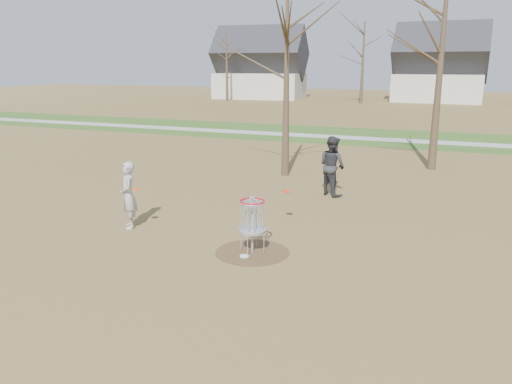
% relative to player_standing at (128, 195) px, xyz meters
% --- Properties ---
extents(ground, '(160.00, 160.00, 0.00)m').
position_rel_player_standing_xyz_m(ground, '(3.87, -0.50, -0.93)').
color(ground, brown).
rests_on(ground, ground).
extents(green_band, '(160.00, 8.00, 0.01)m').
position_rel_player_standing_xyz_m(green_band, '(3.87, 20.50, -0.92)').
color(green_band, '#2D5119').
rests_on(green_band, ground).
extents(footpath, '(160.00, 1.50, 0.01)m').
position_rel_player_standing_xyz_m(footpath, '(3.87, 19.50, -0.91)').
color(footpath, '#9E9E99').
rests_on(footpath, green_band).
extents(dirt_circle, '(1.80, 1.80, 0.01)m').
position_rel_player_standing_xyz_m(dirt_circle, '(3.87, -0.50, -0.92)').
color(dirt_circle, '#47331E').
rests_on(dirt_circle, ground).
extents(player_standing, '(0.77, 0.81, 1.85)m').
position_rel_player_standing_xyz_m(player_standing, '(0.00, 0.00, 0.00)').
color(player_standing, '#ACACAC').
rests_on(player_standing, ground).
extents(player_throwing, '(1.26, 1.21, 2.05)m').
position_rel_player_standing_xyz_m(player_throwing, '(4.36, 5.58, 0.10)').
color(player_throwing, '#2D2D31').
rests_on(player_throwing, ground).
extents(disc_grounded, '(0.22, 0.22, 0.02)m').
position_rel_player_standing_xyz_m(disc_grounded, '(3.81, -0.85, -0.91)').
color(disc_grounded, white).
rests_on(disc_grounded, dirt_circle).
extents(discs_in_play, '(3.78, 2.25, 0.25)m').
position_rel_player_standing_xyz_m(discs_in_play, '(2.24, 0.91, 0.14)').
color(discs_in_play, '#FF300D').
rests_on(discs_in_play, ground).
extents(disc_golf_basket, '(0.64, 0.64, 1.35)m').
position_rel_player_standing_xyz_m(disc_golf_basket, '(3.87, -0.50, -0.01)').
color(disc_golf_basket, '#9EA3AD').
rests_on(disc_golf_basket, ground).
extents(bare_trees, '(52.62, 44.98, 9.00)m').
position_rel_player_standing_xyz_m(bare_trees, '(5.65, 35.28, 4.42)').
color(bare_trees, '#382B1E').
rests_on(bare_trees, ground).
extents(houses_row, '(56.51, 10.01, 7.26)m').
position_rel_player_standing_xyz_m(houses_row, '(8.19, 52.05, 2.60)').
color(houses_row, silver).
rests_on(houses_row, ground).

